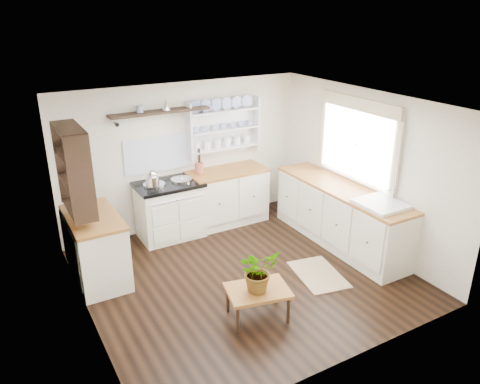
# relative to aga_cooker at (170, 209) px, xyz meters

# --- Properties ---
(floor) EXTENTS (4.00, 3.80, 0.01)m
(floor) POSITION_rel_aga_cooker_xyz_m (0.42, -1.57, -0.45)
(floor) COLOR black
(floor) RESTS_ON ground
(wall_back) EXTENTS (4.00, 0.02, 2.30)m
(wall_back) POSITION_rel_aga_cooker_xyz_m (0.42, 0.33, 0.70)
(wall_back) COLOR beige
(wall_back) RESTS_ON ground
(wall_right) EXTENTS (0.02, 3.80, 2.30)m
(wall_right) POSITION_rel_aga_cooker_xyz_m (2.42, -1.57, 0.70)
(wall_right) COLOR beige
(wall_right) RESTS_ON ground
(wall_left) EXTENTS (0.02, 3.80, 2.30)m
(wall_left) POSITION_rel_aga_cooker_xyz_m (-1.58, -1.57, 0.70)
(wall_left) COLOR beige
(wall_left) RESTS_ON ground
(ceiling) EXTENTS (4.00, 3.80, 0.01)m
(ceiling) POSITION_rel_aga_cooker_xyz_m (0.42, -1.57, 1.85)
(ceiling) COLOR white
(ceiling) RESTS_ON wall_back
(window) EXTENTS (0.08, 1.55, 1.22)m
(window) POSITION_rel_aga_cooker_xyz_m (2.37, -1.42, 1.12)
(window) COLOR white
(window) RESTS_ON wall_right
(aga_cooker) EXTENTS (0.98, 0.69, 0.91)m
(aga_cooker) POSITION_rel_aga_cooker_xyz_m (0.00, 0.00, 0.00)
(aga_cooker) COLOR white
(aga_cooker) RESTS_ON floor
(back_cabinets) EXTENTS (1.27, 0.63, 0.90)m
(back_cabinets) POSITION_rel_aga_cooker_xyz_m (1.02, 0.03, 0.01)
(back_cabinets) COLOR silver
(back_cabinets) RESTS_ON floor
(right_cabinets) EXTENTS (0.62, 2.43, 0.90)m
(right_cabinets) POSITION_rel_aga_cooker_xyz_m (2.12, -1.47, 0.01)
(right_cabinets) COLOR silver
(right_cabinets) RESTS_ON floor
(belfast_sink) EXTENTS (0.55, 0.60, 0.45)m
(belfast_sink) POSITION_rel_aga_cooker_xyz_m (2.12, -2.22, 0.35)
(belfast_sink) COLOR white
(belfast_sink) RESTS_ON right_cabinets
(left_cabinets) EXTENTS (0.62, 1.13, 0.90)m
(left_cabinets) POSITION_rel_aga_cooker_xyz_m (-1.28, -0.67, 0.01)
(left_cabinets) COLOR silver
(left_cabinets) RESTS_ON floor
(plate_rack) EXTENTS (1.20, 0.22, 0.90)m
(plate_rack) POSITION_rel_aga_cooker_xyz_m (1.07, 0.29, 1.11)
(plate_rack) COLOR white
(plate_rack) RESTS_ON wall_back
(high_shelf) EXTENTS (1.50, 0.29, 0.16)m
(high_shelf) POSITION_rel_aga_cooker_xyz_m (0.02, 0.21, 1.46)
(high_shelf) COLOR black
(high_shelf) RESTS_ON wall_back
(left_shelving) EXTENTS (0.28, 0.80, 1.05)m
(left_shelving) POSITION_rel_aga_cooker_xyz_m (-1.42, -0.67, 1.10)
(left_shelving) COLOR black
(left_shelving) RESTS_ON wall_left
(kettle) EXTENTS (0.19, 0.19, 0.23)m
(kettle) POSITION_rel_aga_cooker_xyz_m (-0.28, -0.12, 0.60)
(kettle) COLOR silver
(kettle) RESTS_ON aga_cooker
(utensil_crock) EXTENTS (0.14, 0.14, 0.16)m
(utensil_crock) POSITION_rel_aga_cooker_xyz_m (0.57, 0.11, 0.54)
(utensil_crock) COLOR #A6503D
(utensil_crock) RESTS_ON back_cabinets
(center_table) EXTENTS (0.79, 0.64, 0.38)m
(center_table) POSITION_rel_aga_cooker_xyz_m (0.09, -2.42, -0.12)
(center_table) COLOR brown
(center_table) RESTS_ON floor
(potted_plant) EXTENTS (0.48, 0.43, 0.49)m
(potted_plant) POSITION_rel_aga_cooker_xyz_m (0.09, -2.42, 0.18)
(potted_plant) COLOR #3F7233
(potted_plant) RESTS_ON center_table
(floor_rug) EXTENTS (0.70, 0.94, 0.02)m
(floor_rug) POSITION_rel_aga_cooker_xyz_m (1.28, -2.06, -0.44)
(floor_rug) COLOR #886E4F
(floor_rug) RESTS_ON floor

